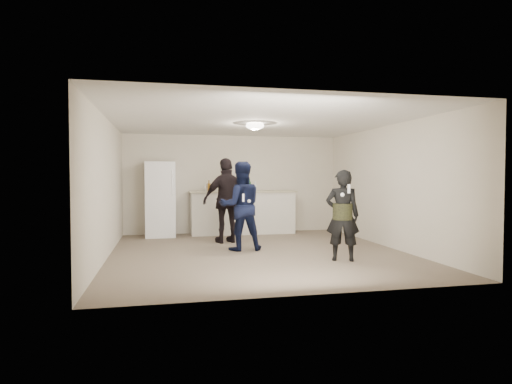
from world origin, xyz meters
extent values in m
plane|color=#6B5B4C|center=(0.00, 0.00, 0.00)|extent=(6.00, 6.00, 0.00)
plane|color=silver|center=(0.00, 0.00, 2.50)|extent=(6.00, 6.00, 0.00)
plane|color=beige|center=(0.00, 3.00, 1.25)|extent=(6.00, 0.00, 6.00)
plane|color=beige|center=(0.00, -3.00, 1.25)|extent=(6.00, 0.00, 6.00)
plane|color=beige|center=(-2.75, 0.00, 1.25)|extent=(0.00, 6.00, 6.00)
plane|color=beige|center=(2.75, 0.00, 1.25)|extent=(0.00, 6.00, 6.00)
cube|color=silver|center=(0.20, 2.67, 0.53)|extent=(2.60, 0.56, 1.05)
cube|color=#B9B08F|center=(0.20, 2.67, 1.07)|extent=(2.68, 0.64, 0.04)
cube|color=white|center=(-1.84, 2.60, 0.90)|extent=(0.70, 0.70, 1.80)
cylinder|color=silver|center=(-1.56, 2.23, 1.30)|extent=(0.02, 0.02, 0.60)
ellipsoid|color=white|center=(0.00, 0.30, 2.45)|extent=(0.36, 0.36, 0.16)
cylinder|color=silver|center=(-0.73, 2.76, 1.18)|extent=(0.08, 0.08, 0.17)
imported|color=#0F1840|center=(-0.28, 0.32, 0.87)|extent=(0.85, 0.67, 1.75)
imported|color=black|center=(1.25, -1.08, 0.78)|extent=(0.66, 0.55, 1.57)
cylinder|color=#2E3217|center=(1.25, -1.08, 0.85)|extent=(0.34, 0.34, 0.28)
imported|color=black|center=(-0.40, 1.33, 0.93)|extent=(1.16, 0.70, 1.86)
cube|color=white|center=(-0.28, 0.04, 1.05)|extent=(0.04, 0.04, 0.15)
sphere|color=white|center=(-0.16, 0.07, 0.98)|extent=(0.07, 0.07, 0.07)
cube|color=white|center=(1.25, -1.33, 1.25)|extent=(0.04, 0.04, 0.15)
sphere|color=white|center=(1.15, -1.30, 1.15)|extent=(0.07, 0.07, 0.07)
cylinder|color=#154C2D|center=(0.40, 2.81, 1.21)|extent=(0.07, 0.07, 0.23)
cylinder|color=white|center=(0.48, 2.52, 1.17)|extent=(0.07, 0.07, 0.16)
cylinder|color=#8D5914|center=(-0.67, 2.61, 1.18)|extent=(0.08, 0.08, 0.19)
cylinder|color=brown|center=(0.25, 2.62, 1.20)|extent=(0.07, 0.07, 0.22)
camera|label=1|loc=(-1.76, -7.93, 1.46)|focal=30.00mm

